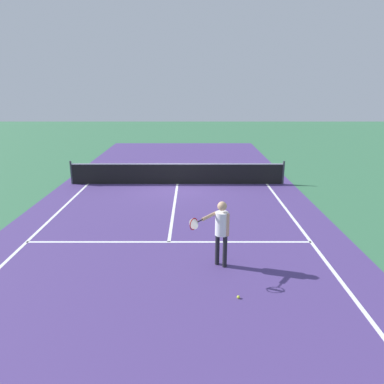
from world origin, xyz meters
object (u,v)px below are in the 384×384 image
(player_near, at_px, (220,227))
(tennis_ball_mid_court, at_px, (224,226))
(tennis_ball_by_baseline, at_px, (238,297))
(net, at_px, (177,174))

(player_near, bearing_deg, tennis_ball_mid_court, 82.67)
(player_near, relative_size, tennis_ball_mid_court, 25.55)
(tennis_ball_mid_court, xyz_separation_m, tennis_ball_by_baseline, (-0.05, -4.04, 0.00))
(player_near, height_order, tennis_ball_by_baseline, player_near)
(player_near, relative_size, tennis_ball_by_baseline, 25.55)
(player_near, height_order, tennis_ball_mid_court, player_near)
(player_near, bearing_deg, net, 99.93)
(net, bearing_deg, player_near, -80.07)
(player_near, distance_m, tennis_ball_by_baseline, 1.79)
(net, height_order, tennis_ball_mid_court, net)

